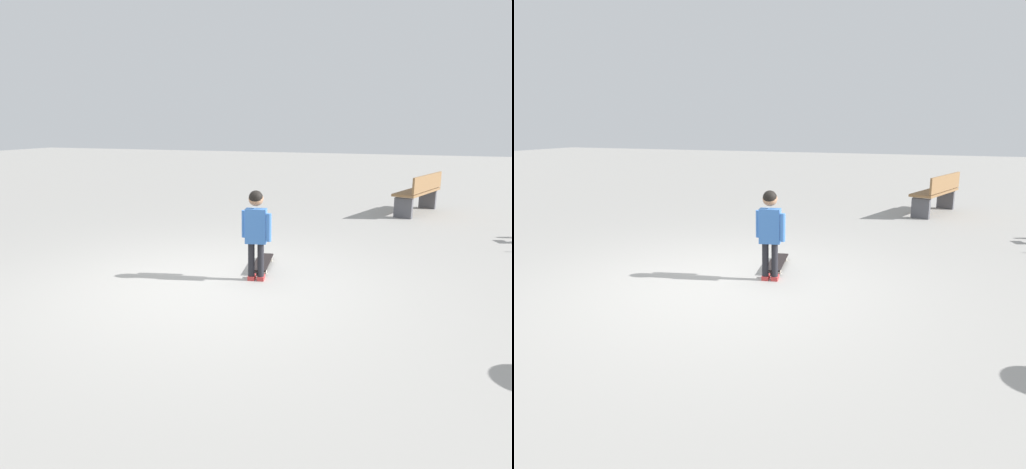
# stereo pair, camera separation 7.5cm
# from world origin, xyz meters

# --- Properties ---
(ground_plane) EXTENTS (50.00, 50.00, 0.00)m
(ground_plane) POSITION_xyz_m (0.00, 0.00, 0.00)
(ground_plane) COLOR gray
(child_person) EXTENTS (0.21, 0.39, 1.06)m
(child_person) POSITION_xyz_m (0.40, -0.46, 0.66)
(child_person) COLOR black
(child_person) RESTS_ON ground
(skateboard) EXTENTS (0.80, 0.33, 0.07)m
(skateboard) POSITION_xyz_m (0.93, -0.36, 0.06)
(skateboard) COLOR black
(skateboard) RESTS_ON ground
(street_bench) EXTENTS (1.66, 0.91, 0.80)m
(street_bench) POSITION_xyz_m (5.57, -2.15, 0.42)
(street_bench) COLOR brown
(street_bench) RESTS_ON ground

